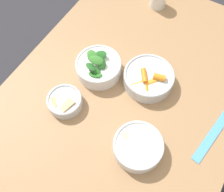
% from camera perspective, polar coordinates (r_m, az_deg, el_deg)
% --- Properties ---
extents(ground_plane, '(10.00, 10.00, 0.00)m').
position_cam_1_polar(ground_plane, '(1.62, 1.85, -12.32)').
color(ground_plane, '#2D2D33').
extents(dining_table, '(1.19, 0.81, 0.78)m').
position_cam_1_polar(dining_table, '(1.01, 2.91, -2.39)').
color(dining_table, '#99724C').
rests_on(dining_table, ground_plane).
extents(bowl_carrots, '(0.18, 0.18, 0.07)m').
position_cam_1_polar(bowl_carrots, '(0.90, 8.32, 4.09)').
color(bowl_carrots, silver).
rests_on(bowl_carrots, dining_table).
extents(bowl_greens, '(0.17, 0.17, 0.09)m').
position_cam_1_polar(bowl_greens, '(0.91, -3.14, 6.69)').
color(bowl_greens, white).
rests_on(bowl_greens, dining_table).
extents(bowl_beans_hotdog, '(0.16, 0.16, 0.05)m').
position_cam_1_polar(bowl_beans_hotdog, '(0.79, 5.94, -11.47)').
color(bowl_beans_hotdog, silver).
rests_on(bowl_beans_hotdog, dining_table).
extents(bowl_cookies, '(0.12, 0.12, 0.04)m').
position_cam_1_polar(bowl_cookies, '(0.87, -10.78, -1.17)').
color(bowl_cookies, silver).
rests_on(bowl_cookies, dining_table).
extents(ruler, '(0.30, 0.08, 0.00)m').
position_cam_1_polar(ruler, '(0.91, 23.13, -6.46)').
color(ruler, '#4C99E0').
rests_on(ruler, dining_table).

